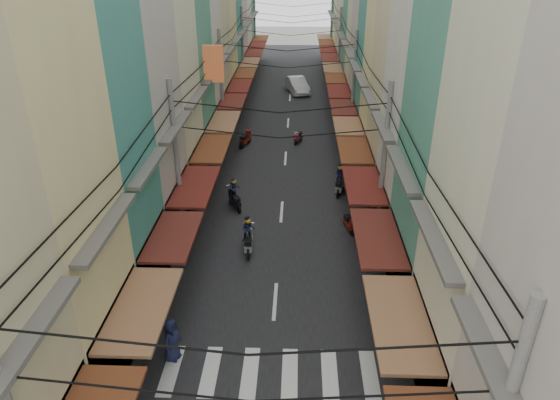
% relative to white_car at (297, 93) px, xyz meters
% --- Properties ---
extents(ground, '(160.00, 160.00, 0.00)m').
position_rel_white_car_xyz_m(ground, '(-0.68, -32.04, 0.00)').
color(ground, slate).
rests_on(ground, ground).
extents(road, '(10.00, 80.00, 0.02)m').
position_rel_white_car_xyz_m(road, '(-0.68, -12.04, 0.01)').
color(road, black).
rests_on(road, ground).
extents(sidewalk_left, '(3.00, 80.00, 0.06)m').
position_rel_white_car_xyz_m(sidewalk_left, '(-7.18, -12.04, 0.03)').
color(sidewalk_left, slate).
rests_on(sidewalk_left, ground).
extents(sidewalk_right, '(3.00, 80.00, 0.06)m').
position_rel_white_car_xyz_m(sidewalk_right, '(5.82, -12.04, 0.03)').
color(sidewalk_right, slate).
rests_on(sidewalk_right, ground).
extents(crosswalk, '(7.55, 2.40, 0.01)m').
position_rel_white_car_xyz_m(crosswalk, '(-0.68, -38.04, 0.03)').
color(crosswalk, silver).
rests_on(crosswalk, ground).
extents(building_row_left, '(7.80, 67.67, 23.70)m').
position_rel_white_car_xyz_m(building_row_left, '(-8.60, -15.47, 9.78)').
color(building_row_left, beige).
rests_on(building_row_left, ground).
extents(building_row_right, '(7.80, 68.98, 22.59)m').
position_rel_white_car_xyz_m(building_row_right, '(7.23, -15.59, 9.41)').
color(building_row_right, teal).
rests_on(building_row_right, ground).
extents(utility_poles, '(10.20, 66.13, 8.20)m').
position_rel_white_car_xyz_m(utility_poles, '(-0.68, -17.02, 6.59)').
color(utility_poles, gray).
rests_on(utility_poles, ground).
extents(white_car, '(5.86, 3.55, 1.93)m').
position_rel_white_car_xyz_m(white_car, '(0.00, 0.00, 0.00)').
color(white_car, silver).
rests_on(white_car, ground).
extents(bicycle, '(1.80, 0.77, 1.21)m').
position_rel_white_car_xyz_m(bicycle, '(5.20, -33.11, 0.00)').
color(bicycle, black).
rests_on(bicycle, ground).
extents(moving_scooters, '(7.05, 17.24, 1.94)m').
position_rel_white_car_xyz_m(moving_scooters, '(-0.94, -24.32, 0.55)').
color(moving_scooters, black).
rests_on(moving_scooters, ground).
extents(parked_scooters, '(12.81, 15.85, 0.95)m').
position_rel_white_car_xyz_m(parked_scooters, '(3.08, -36.22, 0.47)').
color(parked_scooters, black).
rests_on(parked_scooters, ground).
extents(pedestrians, '(12.89, 20.30, 2.24)m').
position_rel_white_car_xyz_m(pedestrians, '(-4.69, -31.86, 1.05)').
color(pedestrians, '#2A202B').
rests_on(pedestrians, ground).
extents(market_umbrella, '(2.03, 2.03, 2.14)m').
position_rel_white_car_xyz_m(market_umbrella, '(4.85, -37.69, 1.88)').
color(market_umbrella, '#B2B2B7').
rests_on(market_umbrella, ground).
extents(traffic_sign, '(0.10, 0.61, 2.80)m').
position_rel_white_car_xyz_m(traffic_sign, '(4.36, -32.94, 2.03)').
color(traffic_sign, gray).
rests_on(traffic_sign, ground).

